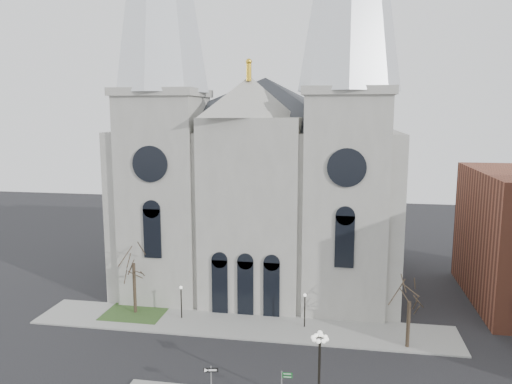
# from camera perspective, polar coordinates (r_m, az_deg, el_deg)

# --- Properties ---
(sidewalk_far) EXTENTS (40.00, 6.00, 0.14)m
(sidewalk_far) POSITION_cam_1_polar(r_m,az_deg,el_deg) (48.95, -1.76, -14.95)
(sidewalk_far) COLOR gray
(sidewalk_far) RESTS_ON ground
(grass_patch) EXTENTS (6.00, 5.00, 0.18)m
(grass_patch) POSITION_cam_1_polar(r_m,az_deg,el_deg) (52.95, -13.60, -13.27)
(grass_patch) COLOR #2B451D
(grass_patch) RESTS_ON ground
(cathedral) EXTENTS (33.00, 26.66, 54.00)m
(cathedral) POSITION_cam_1_polar(r_m,az_deg,el_deg) (56.37, 0.58, 7.55)
(cathedral) COLOR gray
(cathedral) RESTS_ON ground
(tree_left) EXTENTS (3.20, 3.20, 7.50)m
(tree_left) POSITION_cam_1_polar(r_m,az_deg,el_deg) (51.13, -13.84, -7.57)
(tree_left) COLOR #2D2119
(tree_left) RESTS_ON ground
(tree_right) EXTENTS (3.20, 3.20, 6.00)m
(tree_right) POSITION_cam_1_polar(r_m,az_deg,el_deg) (44.97, 17.14, -11.56)
(tree_right) COLOR #2D2119
(tree_right) RESTS_ON ground
(ped_lamp_left) EXTENTS (0.32, 0.32, 3.26)m
(ped_lamp_left) POSITION_cam_1_polar(r_m,az_deg,el_deg) (49.99, -8.55, -11.72)
(ped_lamp_left) COLOR black
(ped_lamp_left) RESTS_ON sidewalk_far
(ped_lamp_right) EXTENTS (0.32, 0.32, 3.26)m
(ped_lamp_right) POSITION_cam_1_polar(r_m,az_deg,el_deg) (47.78, 5.60, -12.67)
(ped_lamp_right) COLOR black
(ped_lamp_right) RESTS_ON sidewalk_far
(globe_lamp) EXTENTS (1.38, 1.38, 5.62)m
(globe_lamp) POSITION_cam_1_polar(r_m,az_deg,el_deg) (35.39, 7.26, -18.51)
(globe_lamp) COLOR black
(globe_lamp) RESTS_ON sidewalk_near
(one_way_sign) EXTENTS (1.02, 0.25, 2.35)m
(one_way_sign) POSITION_cam_1_polar(r_m,az_deg,el_deg) (37.41, -5.16, -20.25)
(one_way_sign) COLOR slate
(one_way_sign) RESTS_ON sidewalk_near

